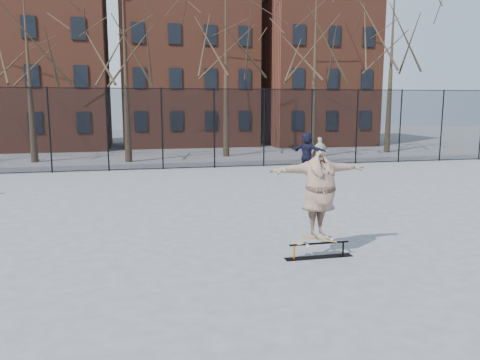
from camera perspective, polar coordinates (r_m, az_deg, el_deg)
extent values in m
plane|color=slate|center=(11.17, 2.10, -7.60)|extent=(100.00, 100.00, 0.00)
cube|color=black|center=(10.26, 9.58, -9.25)|extent=(1.50, 0.23, 0.01)
cylinder|color=orange|center=(10.03, 6.62, -8.74)|extent=(0.04, 0.04, 0.31)
cylinder|color=black|center=(10.44, 12.46, -8.17)|extent=(0.04, 0.04, 0.31)
cylinder|color=black|center=(10.17, 9.62, -7.63)|extent=(1.33, 0.04, 0.04)
imported|color=#62327E|center=(9.91, 9.66, -1.96)|extent=(2.27, 0.85, 1.81)
imported|color=silver|center=(24.29, 9.71, 3.36)|extent=(0.92, 0.41, 1.55)
imported|color=black|center=(22.69, 8.17, 3.42)|extent=(1.61, 1.67, 1.90)
cylinder|color=black|center=(23.67, -22.20, 5.62)|extent=(0.07, 0.07, 4.00)
cylinder|color=black|center=(23.39, -15.88, 5.92)|extent=(0.07, 0.07, 4.00)
cylinder|color=black|center=(23.40, -9.48, 6.15)|extent=(0.07, 0.07, 4.00)
cylinder|color=black|center=(23.69, -3.15, 6.30)|extent=(0.07, 0.07, 4.00)
cylinder|color=black|center=(24.26, 2.95, 6.38)|extent=(0.07, 0.07, 4.00)
cylinder|color=black|center=(25.09, 8.71, 6.38)|extent=(0.07, 0.07, 4.00)
cylinder|color=black|center=(26.15, 14.06, 6.32)|extent=(0.07, 0.07, 4.00)
cylinder|color=black|center=(27.42, 18.94, 6.23)|extent=(0.07, 0.07, 4.00)
cylinder|color=black|center=(28.86, 23.37, 6.10)|extent=(0.07, 0.07, 4.00)
cube|color=black|center=(23.52, -6.05, 6.24)|extent=(34.00, 0.01, 4.00)
cylinder|color=black|center=(23.50, -6.14, 11.02)|extent=(34.00, 0.04, 0.04)
cone|color=black|center=(28.72, -24.47, 6.64)|extent=(0.40, 0.40, 4.62)
cone|color=black|center=(26.84, -13.38, 7.08)|extent=(0.40, 0.40, 4.62)
cone|color=black|center=(28.63, -2.19, 7.46)|extent=(0.40, 0.40, 4.62)
cone|color=black|center=(28.92, 9.16, 7.36)|extent=(0.40, 0.40, 4.62)
cone|color=black|center=(32.50, 17.40, 7.26)|extent=(0.40, 0.40, 4.62)
cube|color=brown|center=(36.96, -23.06, 12.89)|extent=(9.00, 7.00, 12.00)
cube|color=brown|center=(36.72, -6.25, 14.37)|extent=(10.00, 7.00, 13.00)
cube|color=brown|center=(39.09, 8.86, 12.54)|extent=(8.00, 7.00, 11.00)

